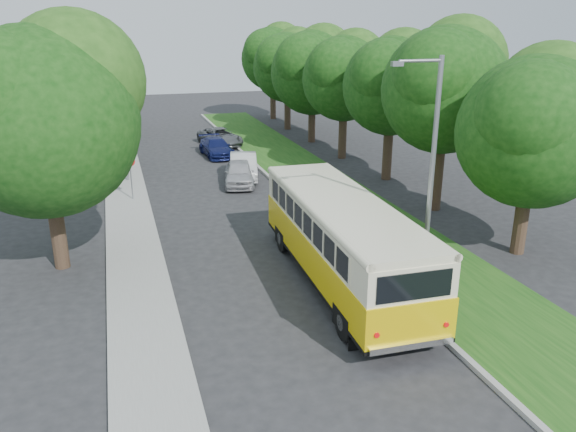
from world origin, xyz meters
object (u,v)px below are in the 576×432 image
object	(u,v)px
vintage_bus	(341,242)
car_grey	(220,137)
car_white	(244,166)
car_blue	(216,147)
lamppost_near	(429,175)
lamppost_far	(120,112)
car_silver	(239,173)

from	to	relation	value
vintage_bus	car_grey	xyz separation A→B (m)	(0.50, 25.38, -0.96)
car_white	car_blue	distance (m)	6.37
car_grey	lamppost_near	bearing A→B (deg)	-101.04
car_white	car_blue	world-z (taller)	car_white
vintage_bus	car_grey	distance (m)	25.40
car_blue	lamppost_far	bearing A→B (deg)	-144.97
car_silver	lamppost_near	bearing A→B (deg)	-68.68
lamppost_near	car_grey	xyz separation A→B (m)	(-1.57, 27.33, -3.72)
lamppost_far	vintage_bus	xyz separation A→B (m)	(6.83, -16.55, -2.51)
lamppost_far	car_grey	size ratio (longest dim) A/B	1.60
car_blue	lamppost_near	bearing A→B (deg)	-88.10
car_silver	car_blue	xyz separation A→B (m)	(0.09, 7.77, -0.07)
car_blue	vintage_bus	bearing A→B (deg)	-92.99
lamppost_near	vintage_bus	size ratio (longest dim) A/B	0.74
lamppost_near	vintage_bus	world-z (taller)	lamppost_near
lamppost_far	car_grey	bearing A→B (deg)	50.30
lamppost_near	lamppost_far	distance (m)	20.53
lamppost_near	car_grey	size ratio (longest dim) A/B	1.70
car_white	car_blue	xyz separation A→B (m)	(-0.50, 6.35, -0.10)
vintage_bus	lamppost_far	bearing A→B (deg)	114.31
car_silver	car_white	bearing A→B (deg)	79.39
lamppost_far	vintage_bus	size ratio (longest dim) A/B	0.69
lamppost_far	car_white	bearing A→B (deg)	-9.53
vintage_bus	car_silver	distance (m)	14.02
vintage_bus	car_blue	size ratio (longest dim) A/B	2.48
lamppost_near	vintage_bus	bearing A→B (deg)	136.70
vintage_bus	car_grey	size ratio (longest dim) A/B	2.31
lamppost_far	car_white	size ratio (longest dim) A/B	1.68
lamppost_near	car_white	world-z (taller)	lamppost_near
car_silver	car_blue	size ratio (longest dim) A/B	0.94
car_white	lamppost_far	bearing A→B (deg)	-177.62
lamppost_near	car_silver	world-z (taller)	lamppost_near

